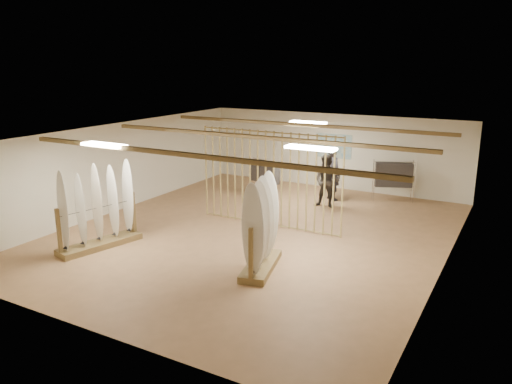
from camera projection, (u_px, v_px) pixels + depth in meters
The scene contains 16 objects.
floor at pixel (256, 233), 13.99m from camera, with size 12.00×12.00×0.00m, color #AD7F54.
ceiling at pixel (256, 134), 13.28m from camera, with size 12.00×12.00×0.00m, color gray.
wall_back at pixel (333, 151), 18.71m from camera, with size 12.00×12.00×0.00m, color white.
wall_front at pixel (87, 259), 8.56m from camera, with size 12.00×12.00×0.00m, color white.
wall_left at pixel (120, 167), 15.98m from camera, with size 12.00×12.00×0.00m, color white.
wall_right at pixel (449, 211), 11.29m from camera, with size 12.00×12.00×0.00m, color white.
ceiling_slats at pixel (256, 137), 13.30m from camera, with size 9.50×6.12×0.10m, color olive.
light_panels at pixel (256, 136), 13.29m from camera, with size 1.20×0.35×0.06m, color white.
bamboo_partition at pixel (270, 179), 14.31m from camera, with size 4.45×0.05×2.78m.
poster at pixel (334, 146), 18.64m from camera, with size 1.40×0.03×0.90m, color #368DBD.
rack_left at pixel (98, 221), 12.79m from camera, with size 1.09×2.29×2.11m.
rack_right at pixel (261, 240), 11.41m from camera, with size 1.03×1.94×2.15m.
clothing_rack_a at pixel (265, 172), 17.70m from camera, with size 1.19×0.64×1.33m.
clothing_rack_b at pixel (394, 175), 16.97m from camera, with size 1.26×0.79×1.42m.
shopper_a at pixel (333, 170), 17.11m from camera, with size 0.78×0.53×2.14m, color #2A2830.
shopper_b at pixel (327, 178), 16.20m from camera, with size 0.97×0.75×2.00m, color #302A25.
Camera 1 is at (6.42, -11.57, 4.69)m, focal length 35.00 mm.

